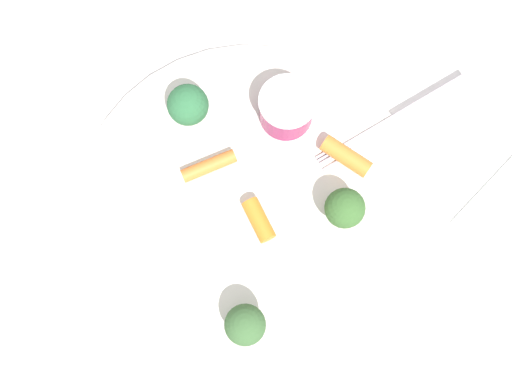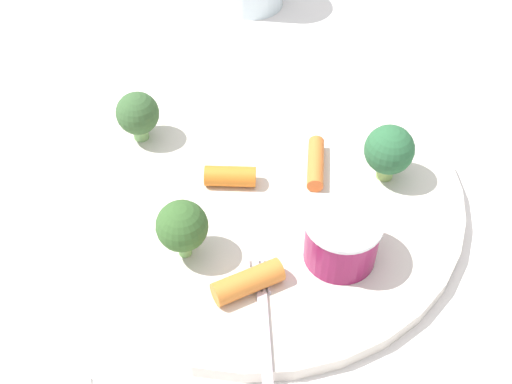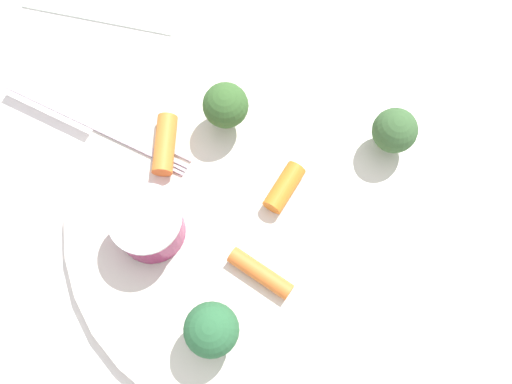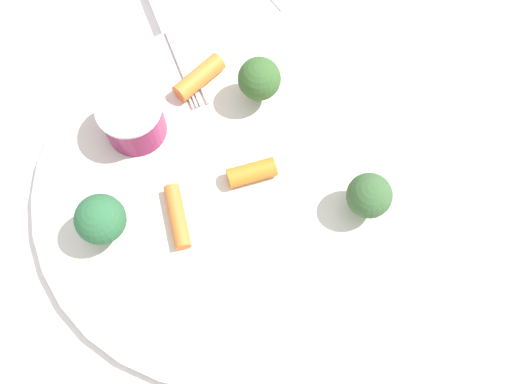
% 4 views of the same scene
% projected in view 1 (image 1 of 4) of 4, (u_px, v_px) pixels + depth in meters
% --- Properties ---
extents(ground_plane, '(2.40, 2.40, 0.00)m').
position_uv_depth(ground_plane, '(250.00, 207.00, 0.56)').
color(ground_plane, white).
extents(plate, '(0.32, 0.32, 0.01)m').
position_uv_depth(plate, '(250.00, 205.00, 0.55)').
color(plate, silver).
rests_on(plate, ground_plane).
extents(sauce_cup, '(0.05, 0.05, 0.04)m').
position_uv_depth(sauce_cup, '(287.00, 108.00, 0.55)').
color(sauce_cup, '#87194A').
rests_on(sauce_cup, plate).
extents(broccoli_floret_0, '(0.04, 0.04, 0.05)m').
position_uv_depth(broccoli_floret_0, '(188.00, 105.00, 0.54)').
color(broccoli_floret_0, '#94BE62').
rests_on(broccoli_floret_0, plate).
extents(broccoli_floret_1, '(0.04, 0.04, 0.05)m').
position_uv_depth(broccoli_floret_1, '(345.00, 208.00, 0.52)').
color(broccoli_floret_1, '#84BF69').
rests_on(broccoli_floret_1, plate).
extents(broccoli_floret_2, '(0.03, 0.03, 0.04)m').
position_uv_depth(broccoli_floret_2, '(245.00, 325.00, 0.50)').
color(broccoli_floret_2, '#88C373').
rests_on(broccoli_floret_2, plate).
extents(carrot_stick_0, '(0.05, 0.04, 0.02)m').
position_uv_depth(carrot_stick_0, '(346.00, 156.00, 0.55)').
color(carrot_stick_0, orange).
rests_on(carrot_stick_0, plate).
extents(carrot_stick_1, '(0.04, 0.02, 0.02)m').
position_uv_depth(carrot_stick_1, '(258.00, 220.00, 0.54)').
color(carrot_stick_1, orange).
rests_on(carrot_stick_1, plate).
extents(carrot_stick_2, '(0.01, 0.05, 0.01)m').
position_uv_depth(carrot_stick_2, '(209.00, 166.00, 0.55)').
color(carrot_stick_2, orange).
rests_on(carrot_stick_2, plate).
extents(fork, '(0.03, 0.17, 0.00)m').
position_uv_depth(fork, '(393.00, 120.00, 0.57)').
color(fork, '#C0AEBD').
rests_on(fork, plate).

